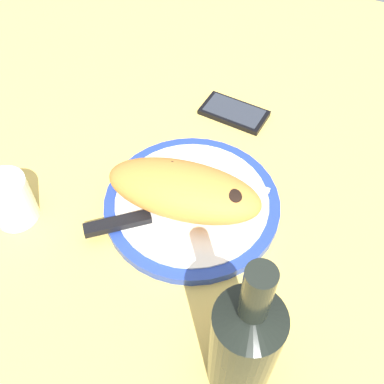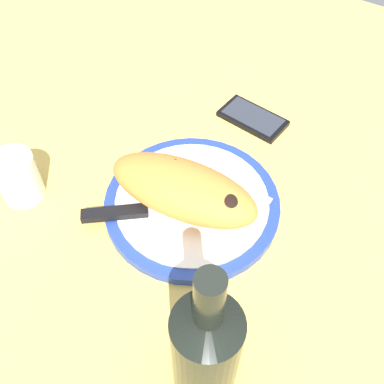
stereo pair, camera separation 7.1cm
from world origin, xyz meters
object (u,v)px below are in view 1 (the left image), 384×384
object	(u,v)px
plate	(192,204)
wine_bottle	(245,343)
calzone	(184,190)
knife	(138,219)
smartphone	(234,112)
fork	(212,175)
water_glass	(11,202)

from	to	relation	value
plate	wine_bottle	bearing A→B (deg)	125.58
calzone	wine_bottle	xyz separation A→B (cm)	(-16.14, 20.25, 4.71)
knife	wine_bottle	xyz separation A→B (cm)	(-21.23, 14.52, 7.60)
smartphone	fork	bearing A→B (deg)	97.66
calzone	smartphone	bearing A→B (deg)	-89.27
calzone	wine_bottle	distance (cm)	26.32
fork	smartphone	distance (cm)	17.50
fork	wine_bottle	size ratio (longest dim) A/B	0.62
calzone	water_glass	world-z (taller)	calzone
knife	wine_bottle	bearing A→B (deg)	145.64
fork	wine_bottle	xyz separation A→B (cm)	(-14.13, 27.17, 7.89)
fork	wine_bottle	bearing A→B (deg)	117.48
plate	wine_bottle	xyz separation A→B (cm)	(-15.30, 21.39, 9.07)
knife	wine_bottle	size ratio (longest dim) A/B	0.76
fork	knife	xyz separation A→B (cm)	(7.10, 12.65, 0.29)
plate	water_glass	distance (cm)	27.71
knife	fork	bearing A→B (deg)	-119.29
plate	smartphone	world-z (taller)	plate
fork	knife	bearing A→B (deg)	60.71
smartphone	calzone	bearing A→B (deg)	90.73
calzone	smartphone	xyz separation A→B (cm)	(0.31, -24.19, -4.72)
calzone	knife	distance (cm)	8.19
calzone	wine_bottle	size ratio (longest dim) A/B	0.96
plate	knife	xyz separation A→B (cm)	(5.93, 6.87, 1.48)
calzone	water_glass	distance (cm)	26.40
fork	knife	distance (cm)	14.51
wine_bottle	smartphone	bearing A→B (deg)	-69.69
calzone	smartphone	size ratio (longest dim) A/B	1.94
smartphone	water_glass	xyz separation A→B (cm)	(23.55, 35.35, 2.99)
plate	knife	distance (cm)	9.19
plate	knife	world-z (taller)	knife
fork	wine_bottle	distance (cm)	31.63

